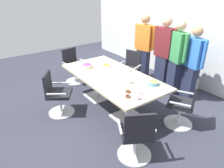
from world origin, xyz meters
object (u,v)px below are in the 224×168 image
at_px(office_chair_1, 136,137).
at_px(snack_bowl_cookies, 153,83).
at_px(person_standing_1, 164,53).
at_px(person_standing_3, 192,63).
at_px(conference_table, 112,81).
at_px(office_chair_4, 74,67).
at_px(office_chair_3, 130,71).
at_px(office_chair_0, 57,96).
at_px(plate_stack, 127,70).
at_px(person_standing_0, 144,47).
at_px(office_chair_2, 184,107).
at_px(napkin_pile, 129,81).
at_px(donut_platter, 133,95).
at_px(snack_bowl_chips_orange, 106,66).
at_px(person_standing_2, 176,58).
at_px(snack_bowl_candy_mix, 87,66).

distance_m(office_chair_1, snack_bowl_cookies, 1.22).
relative_size(person_standing_1, person_standing_3, 1.08).
bearing_deg(conference_table, office_chair_4, -177.53).
bearing_deg(office_chair_4, office_chair_3, 125.44).
xyz_separation_m(office_chair_0, office_chair_4, (-1.26, 0.99, 0.00)).
distance_m(person_standing_1, plate_stack, 1.16).
distance_m(office_chair_1, person_standing_0, 3.14).
height_order(office_chair_2, napkin_pile, office_chair_2).
bearing_deg(snack_bowl_cookies, napkin_pile, -136.57).
bearing_deg(donut_platter, office_chair_4, 176.94).
xyz_separation_m(snack_bowl_cookies, napkin_pile, (-0.34, -0.32, -0.01)).
relative_size(person_standing_1, napkin_pile, 12.70).
height_order(office_chair_2, snack_bowl_chips_orange, office_chair_2).
distance_m(person_standing_2, snack_bowl_candy_mix, 2.06).
xyz_separation_m(person_standing_3, plate_stack, (-0.74, -1.25, -0.11)).
bearing_deg(office_chair_3, person_standing_3, -173.74).
distance_m(office_chair_0, office_chair_4, 1.60).
bearing_deg(person_standing_1, napkin_pile, 104.81).
bearing_deg(snack_bowl_chips_orange, office_chair_1, -21.68).
xyz_separation_m(snack_bowl_candy_mix, plate_stack, (0.70, 0.60, -0.03)).
height_order(office_chair_2, snack_bowl_cookies, office_chair_2).
relative_size(office_chair_2, plate_stack, 4.76).
distance_m(office_chair_3, snack_bowl_chips_orange, 0.96).
height_order(office_chair_1, office_chair_3, same).
relative_size(office_chair_2, snack_bowl_chips_orange, 4.77).
distance_m(snack_bowl_candy_mix, donut_platter, 1.61).
bearing_deg(napkin_pile, office_chair_1, -33.99).
xyz_separation_m(conference_table, person_standing_0, (-0.74, 1.60, 0.30)).
bearing_deg(person_standing_2, plate_stack, 88.45).
height_order(person_standing_1, snack_bowl_chips_orange, person_standing_1).
xyz_separation_m(person_standing_3, napkin_pile, (-0.27, -1.60, -0.09)).
bearing_deg(donut_platter, office_chair_0, -148.13).
bearing_deg(snack_bowl_chips_orange, conference_table, -19.62).
height_order(office_chair_2, snack_bowl_candy_mix, office_chair_2).
bearing_deg(person_standing_1, donut_platter, 114.74).
bearing_deg(napkin_pile, office_chair_3, 138.52).
relative_size(office_chair_0, office_chair_1, 1.00).
bearing_deg(office_chair_0, office_chair_4, 176.41).
distance_m(person_standing_1, snack_bowl_candy_mix, 1.88).
height_order(office_chair_0, person_standing_0, person_standing_0).
relative_size(person_standing_3, snack_bowl_chips_orange, 8.85).
height_order(office_chair_0, office_chair_2, same).
distance_m(person_standing_0, person_standing_2, 1.13).
height_order(conference_table, office_chair_2, office_chair_2).
xyz_separation_m(office_chair_2, person_standing_1, (-1.32, 0.86, 0.55)).
bearing_deg(snack_bowl_cookies, office_chair_0, -130.98).
height_order(office_chair_3, person_standing_3, person_standing_3).
bearing_deg(plate_stack, office_chair_0, -106.89).
bearing_deg(person_standing_0, conference_table, 101.98).
xyz_separation_m(office_chair_4, donut_platter, (2.62, -0.14, 0.36)).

